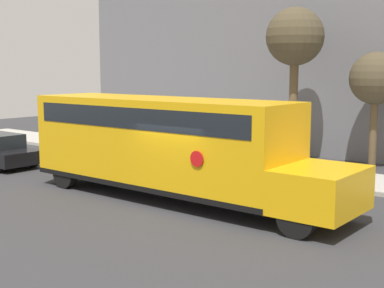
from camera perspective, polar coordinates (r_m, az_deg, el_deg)
ground_plane at (r=16.04m, az=-0.85°, el=-6.77°), size 60.00×60.00×0.00m
sidewalk_strip at (r=21.31m, az=10.38°, el=-3.00°), size 44.00×3.00×0.15m
building_backdrop at (r=26.88m, az=17.44°, el=11.07°), size 32.00×4.00×11.40m
school_bus at (r=16.82m, az=-2.63°, el=0.23°), size 11.16×2.57×3.18m
tree_near_sidewalk at (r=23.37m, az=10.92°, el=10.87°), size 2.46×2.46×6.69m
tree_far_sidewalk at (r=22.90m, az=19.00°, el=6.49°), size 2.12×2.12×4.79m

